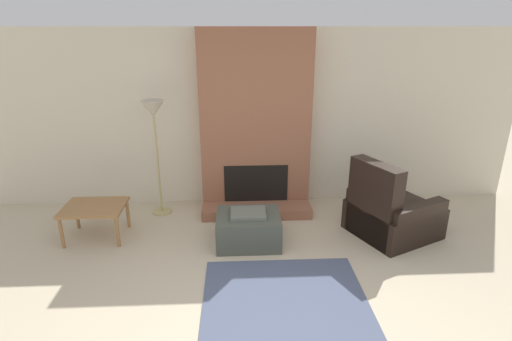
# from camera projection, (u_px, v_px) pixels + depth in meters

# --- Properties ---
(ground_plane) EXTENTS (24.00, 24.00, 0.00)m
(ground_plane) POSITION_uv_depth(u_px,v_px,m) (271.00, 339.00, 3.53)
(ground_plane) COLOR beige
(wall_back) EXTENTS (7.94, 0.06, 2.60)m
(wall_back) POSITION_uv_depth(u_px,v_px,m) (255.00, 119.00, 5.94)
(wall_back) COLOR beige
(wall_back) RESTS_ON ground_plane
(fireplace) EXTENTS (1.57, 0.76, 2.60)m
(fireplace) POSITION_uv_depth(u_px,v_px,m) (255.00, 128.00, 5.75)
(fireplace) COLOR #935B42
(fireplace) RESTS_ON ground_plane
(ottoman) EXTENTS (0.79, 0.63, 0.44)m
(ottoman) POSITION_uv_depth(u_px,v_px,m) (248.00, 228.00, 5.03)
(ottoman) COLOR #474C42
(ottoman) RESTS_ON ground_plane
(armchair) EXTENTS (1.27, 1.24, 1.04)m
(armchair) POSITION_uv_depth(u_px,v_px,m) (389.00, 214.00, 5.20)
(armchair) COLOR black
(armchair) RESTS_ON ground_plane
(side_table) EXTENTS (0.76, 0.59, 0.44)m
(side_table) POSITION_uv_depth(u_px,v_px,m) (94.00, 210.00, 5.10)
(side_table) COLOR #9E7042
(side_table) RESTS_ON ground_plane
(floor_lamp_left) EXTENTS (0.33, 0.33, 1.66)m
(floor_lamp_left) POSITION_uv_depth(u_px,v_px,m) (154.00, 117.00, 5.44)
(floor_lamp_left) COLOR tan
(floor_lamp_left) RESTS_ON ground_plane
(area_rug) EXTENTS (1.66, 1.53, 0.01)m
(area_rug) POSITION_uv_depth(u_px,v_px,m) (286.00, 303.00, 3.98)
(area_rug) COLOR #4C5670
(area_rug) RESTS_ON ground_plane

